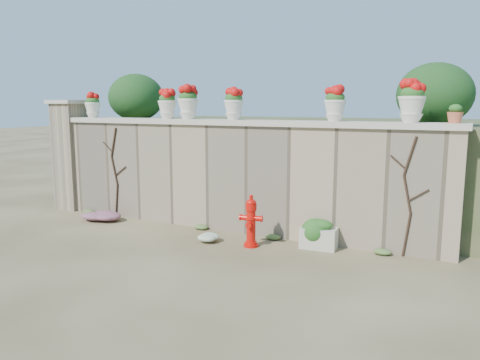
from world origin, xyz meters
The scene contains 21 objects.
ground centered at (0.00, 0.00, 0.00)m, with size 80.00×80.00×0.00m, color brown.
stone_wall centered at (0.00, 1.80, 1.00)m, with size 8.00×0.40×2.00m, color #9A8567.
wall_cap centered at (0.00, 1.80, 2.05)m, with size 8.10×0.52×0.10m, color beige.
gate_pillar centered at (-4.15, 1.80, 1.26)m, with size 0.72×0.72×2.48m.
raised_fill centered at (0.00, 5.00, 1.00)m, with size 9.00×6.00×2.00m, color #384C23.
back_shrub_left centered at (-3.20, 3.00, 2.55)m, with size 1.30×1.30×1.10m, color #143814.
back_shrub_right centered at (3.40, 3.00, 2.55)m, with size 1.30×1.30×1.10m, color #143814.
vine_left centered at (-2.67, 1.58, 0.99)m, with size 0.60×0.04×1.91m.
vine_right centered at (3.23, 1.58, 0.99)m, with size 0.60×0.04×1.91m.
fire_hydrant centered at (0.83, 0.95, 0.45)m, with size 0.39×0.27×0.89m.
planter_box centered at (1.88, 1.39, 0.23)m, with size 0.62×0.39×0.50m.
green_shrub centered at (1.70, 1.43, 0.32)m, with size 0.67×0.60×0.63m, color #1E5119.
magenta_clump centered at (-2.69, 1.13, 0.12)m, with size 0.91×0.61×0.24m, color #B22387.
white_flowers centered at (0.03, 0.85, 0.10)m, with size 0.54×0.43×0.19m, color white.
urn_pot_0 centered at (-3.42, 1.80, 2.36)m, with size 0.34×0.34×0.53m.
urn_pot_1 centered at (-1.44, 1.80, 2.39)m, with size 0.37×0.37×0.58m.
urn_pot_2 centered at (-0.94, 1.80, 2.41)m, with size 0.40×0.40×0.63m.
urn_pot_3 centered at (0.06, 1.80, 2.39)m, with size 0.37×0.37×0.58m.
urn_pot_4 centered at (1.97, 1.80, 2.38)m, with size 0.36×0.36×0.57m.
urn_pot_5 centered at (3.18, 1.80, 2.42)m, with size 0.42×0.42×0.65m.
terracotta_pot centered at (3.80, 1.80, 2.23)m, with size 0.23×0.23×0.27m.
Camera 1 is at (4.13, -5.94, 2.37)m, focal length 35.00 mm.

